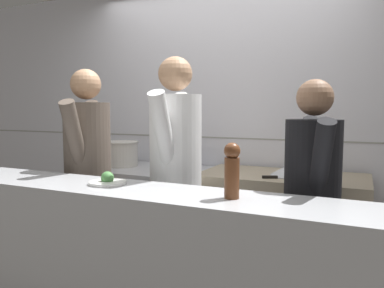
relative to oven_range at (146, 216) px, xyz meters
The scene contains 13 objects.
wall_back_tiled 1.11m from the oven_range, 34.56° to the left, with size 8.00×0.06×2.60m.
oven_range is the anchor object (origin of this frame).
prep_counter 1.22m from the oven_range, ahead, with size 1.24×0.65×0.91m.
pass_counter 1.26m from the oven_range, 59.58° to the right, with size 2.81×0.45×0.96m.
stock_pot 0.62m from the oven_range, behind, with size 0.32×0.32×0.23m.
sauce_pot 0.63m from the oven_range, ahead, with size 0.35×0.35×0.21m.
mixing_bowl_steel 1.37m from the oven_range, ahead, with size 0.29×0.29×0.08m.
chefs_knife 1.35m from the oven_range, ahead, with size 0.35×0.16×0.02m.
plated_dish_main 1.24m from the oven_range, 69.84° to the right, with size 0.22×0.22×0.08m.
pepper_mill 1.73m from the oven_range, 42.54° to the right, with size 0.08×0.08×0.28m.
chef_head_cook 0.81m from the oven_range, 101.42° to the right, with size 0.43×0.74×1.71m.
chef_sous 0.97m from the oven_range, 43.18° to the right, with size 0.40×0.77×1.77m.
chef_line 1.68m from the oven_range, 21.64° to the right, with size 0.41×0.68×1.58m.
Camera 1 is at (1.18, -1.93, 1.41)m, focal length 35.00 mm.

